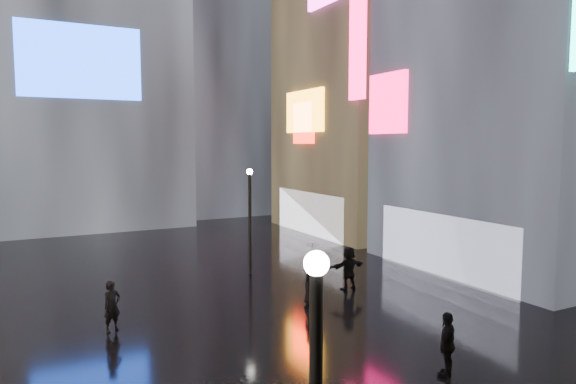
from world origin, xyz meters
TOP-DOWN VIEW (x-y plane):
  - ground at (0.00, 20.00)m, footprint 140.00×140.00m
  - building_right_far at (15.98, 30.00)m, footprint 10.28×12.00m
  - tower_flank_right at (9.00, 46.00)m, footprint 12.00×12.00m
  - lamp_far at (2.93, 21.66)m, footprint 0.30×0.30m
  - pedestrian_3 at (3.30, 8.82)m, footprint 1.15×0.91m
  - pedestrian_4 at (3.20, 16.08)m, footprint 0.93×0.71m
  - pedestrian_5 at (5.68, 17.12)m, footprint 1.78×0.59m
  - pedestrian_6 at (-4.36, 16.67)m, footprint 0.75×0.65m
  - umbrella_2 at (3.20, 16.08)m, footprint 1.25×1.25m

SIDE VIEW (x-z plane):
  - ground at x=0.00m, z-range 0.00..0.00m
  - pedestrian_4 at x=3.20m, z-range 0.00..1.69m
  - pedestrian_6 at x=-4.36m, z-range 0.00..1.75m
  - pedestrian_3 at x=3.30m, z-range 0.00..1.82m
  - pedestrian_5 at x=5.68m, z-range 0.00..1.91m
  - umbrella_2 at x=3.20m, z-range 1.69..2.50m
  - lamp_far at x=2.93m, z-range 0.34..5.54m
  - building_right_far at x=15.98m, z-range -0.02..27.98m
  - tower_flank_right at x=9.00m, z-range 0.00..34.00m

